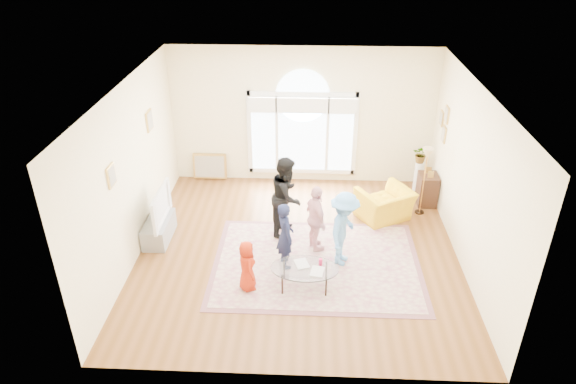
{
  "coord_description": "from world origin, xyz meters",
  "views": [
    {
      "loc": [
        0.18,
        -8.07,
        5.71
      ],
      "look_at": [
        -0.2,
        0.3,
        1.12
      ],
      "focal_mm": 32.0,
      "sensor_mm": 36.0,
      "label": 1
    }
  ],
  "objects_px": {
    "area_rug": "(317,263)",
    "tv_console": "(159,229)",
    "coffee_table": "(305,269)",
    "armchair": "(385,204)",
    "television": "(156,206)"
  },
  "relations": [
    {
      "from": "coffee_table",
      "to": "armchair",
      "type": "distance_m",
      "value": 2.87
    },
    {
      "from": "television",
      "to": "area_rug",
      "type": "bearing_deg",
      "value": -12.66
    },
    {
      "from": "area_rug",
      "to": "tv_console",
      "type": "relative_size",
      "value": 3.6
    },
    {
      "from": "tv_console",
      "to": "armchair",
      "type": "xyz_separation_m",
      "value": [
        4.52,
        0.98,
        0.12
      ]
    },
    {
      "from": "tv_console",
      "to": "television",
      "type": "xyz_separation_m",
      "value": [
        0.01,
        -0.0,
        0.54
      ]
    },
    {
      "from": "television",
      "to": "coffee_table",
      "type": "relative_size",
      "value": 0.98
    },
    {
      "from": "tv_console",
      "to": "coffee_table",
      "type": "relative_size",
      "value": 0.85
    },
    {
      "from": "armchair",
      "to": "coffee_table",
      "type": "bearing_deg",
      "value": 25.78
    },
    {
      "from": "television",
      "to": "armchair",
      "type": "bearing_deg",
      "value": 12.27
    },
    {
      "from": "area_rug",
      "to": "tv_console",
      "type": "xyz_separation_m",
      "value": [
        -3.11,
        0.7,
        0.2
      ]
    },
    {
      "from": "area_rug",
      "to": "television",
      "type": "distance_m",
      "value": 3.26
    },
    {
      "from": "television",
      "to": "tv_console",
      "type": "bearing_deg",
      "value": 180.0
    },
    {
      "from": "television",
      "to": "coffee_table",
      "type": "height_order",
      "value": "television"
    },
    {
      "from": "area_rug",
      "to": "coffee_table",
      "type": "distance_m",
      "value": 0.82
    },
    {
      "from": "tv_console",
      "to": "coffee_table",
      "type": "xyz_separation_m",
      "value": [
        2.9,
        -1.38,
        0.19
      ]
    }
  ]
}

